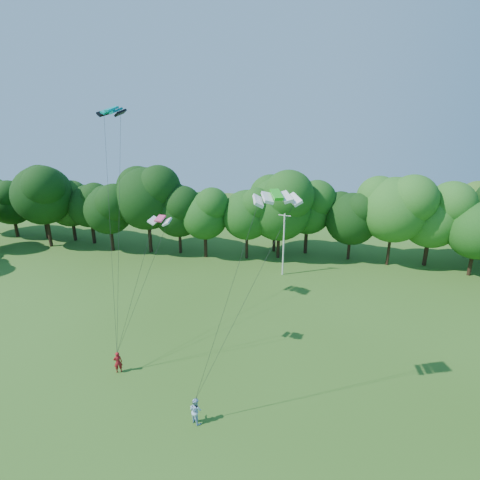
# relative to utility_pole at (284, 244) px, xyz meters

# --- Properties ---
(ground) EXTENTS (160.00, 160.00, 0.00)m
(ground) POSITION_rel_utility_pole_xyz_m (-3.37, -29.09, -4.05)
(ground) COLOR #305717
(ground) RESTS_ON ground
(utility_pole) EXTENTS (1.53, 0.51, 7.86)m
(utility_pole) POSITION_rel_utility_pole_xyz_m (0.00, 0.00, 0.00)
(utility_pole) COLOR silver
(utility_pole) RESTS_ON ground
(kite_flyer_left) EXTENTS (0.77, 0.69, 1.77)m
(kite_flyer_left) POSITION_rel_utility_pole_xyz_m (-11.20, -21.24, -3.16)
(kite_flyer_left) COLOR maroon
(kite_flyer_left) RESTS_ON ground
(kite_flyer_right) EXTENTS (1.12, 1.05, 1.82)m
(kite_flyer_right) POSITION_rel_utility_pole_xyz_m (-3.87, -25.02, -3.14)
(kite_flyer_right) COLOR #A6C8E7
(kite_flyer_right) RESTS_ON ground
(kite_teal) EXTENTS (2.89, 2.08, 0.51)m
(kite_teal) POSITION_rel_utility_pole_xyz_m (-14.31, -12.41, 15.44)
(kite_teal) COLOR #048986
(kite_teal) RESTS_ON ground
(kite_green) EXTENTS (2.94, 2.08, 0.48)m
(kite_green) POSITION_rel_utility_pole_xyz_m (0.71, -22.64, 10.60)
(kite_green) COLOR green
(kite_green) RESTS_ON ground
(kite_pink) EXTENTS (1.78, 1.04, 0.37)m
(kite_pink) POSITION_rel_utility_pole_xyz_m (-8.01, -18.72, 7.76)
(kite_pink) COLOR #F0427B
(kite_pink) RESTS_ON ground
(tree_back_west) EXTENTS (7.66, 7.66, 11.14)m
(tree_back_west) POSITION_rel_utility_pole_xyz_m (-33.83, 8.10, 2.90)
(tree_back_west) COLOR black
(tree_back_west) RESTS_ON ground
(tree_back_center) EXTENTS (7.69, 7.69, 11.19)m
(tree_back_center) POSITION_rel_utility_pole_xyz_m (-1.87, 8.53, 2.94)
(tree_back_center) COLOR #332214
(tree_back_center) RESTS_ON ground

